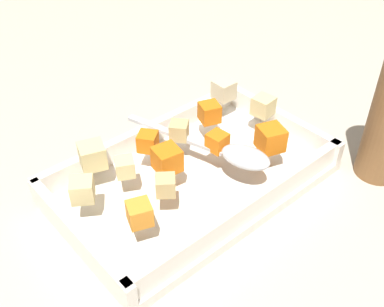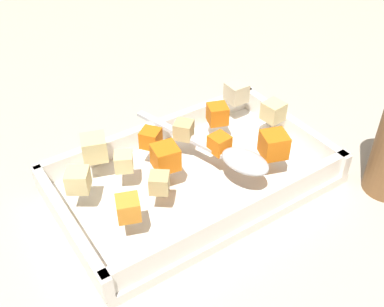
% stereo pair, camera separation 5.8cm
% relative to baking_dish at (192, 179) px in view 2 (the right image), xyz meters
% --- Properties ---
extents(ground_plane, '(4.00, 4.00, 0.00)m').
position_rel_baking_dish_xyz_m(ground_plane, '(0.00, -0.00, -0.01)').
color(ground_plane, '#BCB29E').
extents(baking_dish, '(0.36, 0.21, 0.05)m').
position_rel_baking_dish_xyz_m(baking_dish, '(0.00, 0.00, 0.00)').
color(baking_dish, white).
rests_on(baking_dish, ground_plane).
extents(carrot_chunk_corner_se, '(0.04, 0.04, 0.03)m').
position_rel_baking_dish_xyz_m(carrot_chunk_corner_se, '(0.09, -0.05, 0.05)').
color(carrot_chunk_corner_se, orange).
rests_on(carrot_chunk_corner_se, baking_dish).
extents(carrot_chunk_back_center, '(0.03, 0.03, 0.02)m').
position_rel_baking_dish_xyz_m(carrot_chunk_back_center, '(0.04, -0.01, 0.04)').
color(carrot_chunk_back_center, orange).
rests_on(carrot_chunk_back_center, baking_dish).
extents(carrot_chunk_heap_side, '(0.03, 0.03, 0.03)m').
position_rel_baking_dish_xyz_m(carrot_chunk_heap_side, '(-0.11, -0.04, 0.05)').
color(carrot_chunk_heap_side, orange).
rests_on(carrot_chunk_heap_side, baking_dish).
extents(carrot_chunk_corner_sw, '(0.03, 0.03, 0.03)m').
position_rel_baking_dish_xyz_m(carrot_chunk_corner_sw, '(0.08, 0.05, 0.05)').
color(carrot_chunk_corner_sw, orange).
rests_on(carrot_chunk_corner_sw, baking_dish).
extents(carrot_chunk_under_handle, '(0.03, 0.03, 0.02)m').
position_rel_baking_dish_xyz_m(carrot_chunk_under_handle, '(-0.03, 0.05, 0.04)').
color(carrot_chunk_under_handle, orange).
rests_on(carrot_chunk_under_handle, baking_dish).
extents(carrot_chunk_corner_nw, '(0.04, 0.04, 0.03)m').
position_rel_baking_dish_xyz_m(carrot_chunk_corner_nw, '(-0.04, 0.01, 0.05)').
color(carrot_chunk_corner_nw, orange).
rests_on(carrot_chunk_corner_nw, baking_dish).
extents(potato_chunk_near_spoon, '(0.03, 0.03, 0.03)m').
position_rel_baking_dish_xyz_m(potato_chunk_near_spoon, '(0.15, 0.01, 0.05)').
color(potato_chunk_near_spoon, '#E0CC89').
rests_on(potato_chunk_near_spoon, baking_dish).
extents(potato_chunk_heap_top, '(0.03, 0.03, 0.02)m').
position_rel_baking_dish_xyz_m(potato_chunk_heap_top, '(-0.06, -0.03, 0.04)').
color(potato_chunk_heap_top, tan).
rests_on(potato_chunk_heap_top, baking_dish).
extents(potato_chunk_far_right, '(0.04, 0.04, 0.03)m').
position_rel_baking_dish_xyz_m(potato_chunk_far_right, '(-0.10, 0.07, 0.05)').
color(potato_chunk_far_right, '#E0CC89').
rests_on(potato_chunk_far_right, baking_dish).
extents(potato_chunk_mid_right, '(0.03, 0.03, 0.02)m').
position_rel_baking_dish_xyz_m(potato_chunk_mid_right, '(0.02, 0.05, 0.04)').
color(potato_chunk_mid_right, tan).
rests_on(potato_chunk_mid_right, baking_dish).
extents(potato_chunk_front_center, '(0.03, 0.03, 0.03)m').
position_rel_baking_dish_xyz_m(potato_chunk_front_center, '(0.13, 0.08, 0.05)').
color(potato_chunk_front_center, beige).
rests_on(potato_chunk_front_center, baking_dish).
extents(potato_chunk_corner_ne, '(0.04, 0.04, 0.03)m').
position_rel_baking_dish_xyz_m(potato_chunk_corner_ne, '(-0.14, 0.03, 0.05)').
color(potato_chunk_corner_ne, '#E0CC89').
rests_on(potato_chunk_corner_ne, baking_dish).
extents(potato_chunk_mid_left, '(0.03, 0.03, 0.02)m').
position_rel_baking_dish_xyz_m(potato_chunk_mid_left, '(-0.08, 0.03, 0.04)').
color(potato_chunk_mid_left, '#E0CC89').
rests_on(potato_chunk_mid_left, baking_dish).
extents(serving_spoon, '(0.09, 0.22, 0.02)m').
position_rel_baking_dish_xyz_m(serving_spoon, '(0.04, -0.04, 0.04)').
color(serving_spoon, silver).
rests_on(serving_spoon, baking_dish).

